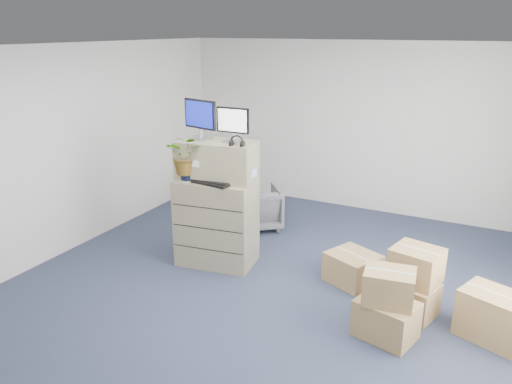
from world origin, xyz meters
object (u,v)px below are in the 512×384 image
at_px(monitor_right, 233,123).
at_px(office_chair, 257,206).
at_px(water_bottle, 223,169).
at_px(keyboard, 210,182).
at_px(potted_plant, 187,160).
at_px(filing_cabinet_lower, 217,222).
at_px(monitor_left, 200,117).

relative_size(monitor_right, office_chair, 0.62).
bearing_deg(office_chair, water_bottle, 56.94).
xyz_separation_m(keyboard, potted_plant, (-0.32, -0.04, 0.26)).
xyz_separation_m(water_bottle, office_chair, (-0.13, 1.23, -0.92)).
xyz_separation_m(filing_cabinet_lower, monitor_left, (-0.24, 0.05, 1.35)).
height_order(monitor_right, potted_plant, monitor_right).
height_order(monitor_left, water_bottle, monitor_left).
relative_size(filing_cabinet_lower, monitor_left, 2.27).
xyz_separation_m(monitor_left, office_chair, (0.16, 1.28, -1.57)).
relative_size(filing_cabinet_lower, office_chair, 1.63).
distance_m(water_bottle, potted_plant, 0.47).
relative_size(water_bottle, office_chair, 0.37).
relative_size(filing_cabinet_lower, potted_plant, 2.03).
bearing_deg(keyboard, office_chair, 99.55).
bearing_deg(monitor_left, filing_cabinet_lower, -0.40).
xyz_separation_m(monitor_left, water_bottle, (0.29, 0.04, -0.64)).
relative_size(potted_plant, office_chair, 0.80).
relative_size(filing_cabinet_lower, water_bottle, 4.41).
height_order(monitor_left, monitor_right, monitor_left).
bearing_deg(office_chair, monitor_right, 64.15).
relative_size(keyboard, potted_plant, 1.03).
distance_m(monitor_right, potted_plant, 0.74).
bearing_deg(monitor_right, potted_plant, -152.10).
bearing_deg(potted_plant, monitor_right, 28.49).
relative_size(keyboard, office_chair, 0.82).
height_order(filing_cabinet_lower, keyboard, keyboard).
bearing_deg(potted_plant, monitor_left, 74.30).
height_order(water_bottle, office_chair, water_bottle).
distance_m(filing_cabinet_lower, water_bottle, 0.71).
bearing_deg(water_bottle, monitor_right, -0.80).
height_order(monitor_left, office_chair, monitor_left).
relative_size(monitor_right, water_bottle, 1.68).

